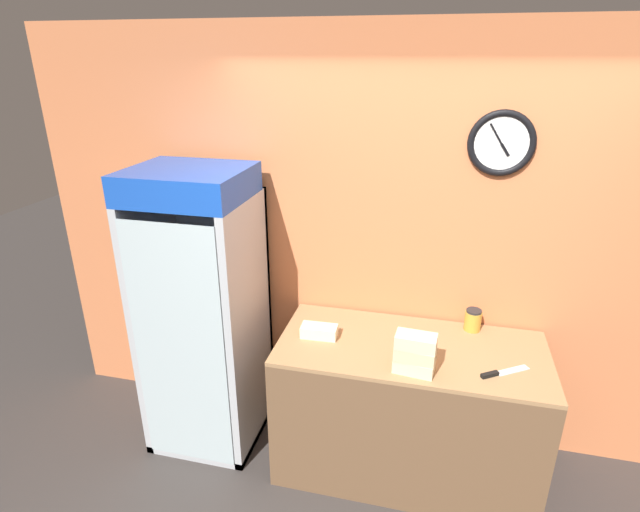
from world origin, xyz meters
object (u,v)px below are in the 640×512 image
(beverage_cooler, at_px, (205,297))
(chefs_knife, at_px, (498,373))
(sandwich_flat_left, at_px, (319,331))
(sandwich_stack_top, at_px, (416,341))
(condiment_jar, at_px, (473,320))
(sandwich_stack_middle, at_px, (415,353))
(sandwich_stack_bottom, at_px, (414,365))

(beverage_cooler, height_order, chefs_knife, beverage_cooler)
(sandwich_flat_left, distance_m, chefs_knife, 1.04)
(sandwich_stack_top, height_order, condiment_jar, sandwich_stack_top)
(sandwich_stack_middle, bearing_deg, condiment_jar, 58.77)
(sandwich_flat_left, distance_m, condiment_jar, 0.96)
(sandwich_stack_bottom, relative_size, sandwich_stack_top, 1.02)
(sandwich_stack_bottom, xyz_separation_m, condiment_jar, (0.32, 0.53, 0.03))
(sandwich_stack_bottom, height_order, chefs_knife, sandwich_stack_bottom)
(sandwich_stack_bottom, bearing_deg, chefs_knife, 10.25)
(chefs_knife, relative_size, condiment_jar, 1.96)
(beverage_cooler, xyz_separation_m, sandwich_stack_top, (1.37, -0.32, 0.06))
(sandwich_stack_top, xyz_separation_m, sandwich_flat_left, (-0.59, 0.23, -0.15))
(sandwich_flat_left, relative_size, condiment_jar, 1.62)
(sandwich_stack_bottom, bearing_deg, sandwich_flat_left, 158.71)
(chefs_knife, bearing_deg, condiment_jar, 104.97)
(sandwich_stack_bottom, xyz_separation_m, chefs_knife, (0.45, 0.08, -0.03))
(beverage_cooler, relative_size, condiment_jar, 13.78)
(beverage_cooler, distance_m, sandwich_stack_top, 1.41)
(beverage_cooler, bearing_deg, sandwich_stack_middle, -13.00)
(sandwich_stack_top, xyz_separation_m, chefs_knife, (0.45, 0.08, -0.18))
(sandwich_stack_bottom, distance_m, sandwich_stack_top, 0.15)
(sandwich_stack_bottom, height_order, sandwich_stack_middle, sandwich_stack_middle)
(sandwich_stack_middle, xyz_separation_m, sandwich_flat_left, (-0.59, 0.23, -0.08))
(sandwich_stack_middle, xyz_separation_m, condiment_jar, (0.32, 0.53, -0.05))
(beverage_cooler, relative_size, sandwich_stack_middle, 8.40)
(sandwich_flat_left, height_order, condiment_jar, condiment_jar)
(sandwich_stack_middle, bearing_deg, beverage_cooler, 167.00)
(sandwich_stack_bottom, distance_m, condiment_jar, 0.63)
(sandwich_stack_middle, distance_m, chefs_knife, 0.47)
(chefs_knife, bearing_deg, sandwich_stack_middle, -169.75)
(sandwich_flat_left, relative_size, chefs_knife, 0.83)
(sandwich_stack_top, bearing_deg, beverage_cooler, 167.00)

